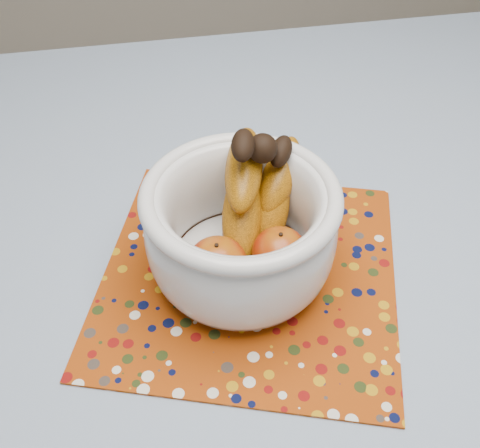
% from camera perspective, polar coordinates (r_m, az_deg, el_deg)
% --- Properties ---
extents(table, '(1.20, 1.20, 0.75)m').
position_cam_1_polar(table, '(0.85, 6.53, -6.73)').
color(table, brown).
rests_on(table, ground).
extents(tablecloth, '(1.32, 1.32, 0.01)m').
position_cam_1_polar(tablecloth, '(0.79, 7.01, -3.03)').
color(tablecloth, slate).
rests_on(tablecloth, table).
extents(placemat, '(0.48, 0.48, 0.00)m').
position_cam_1_polar(placemat, '(0.75, 0.95, -5.00)').
color(placemat, '#8A3207').
rests_on(placemat, tablecloth).
extents(fruit_bowl, '(0.26, 0.26, 0.21)m').
position_cam_1_polar(fruit_bowl, '(0.69, 0.78, 0.52)').
color(fruit_bowl, silver).
rests_on(fruit_bowl, placemat).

